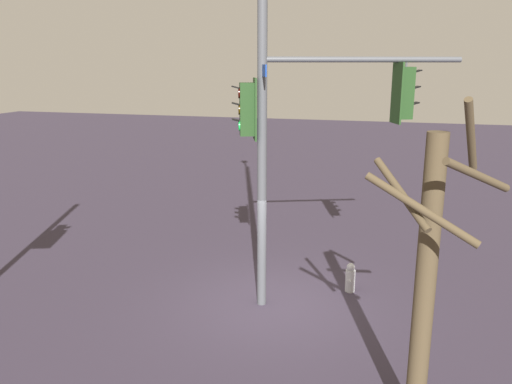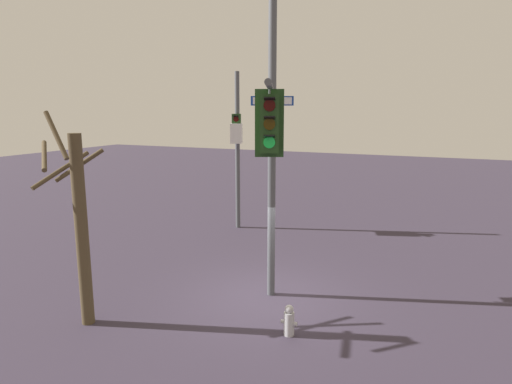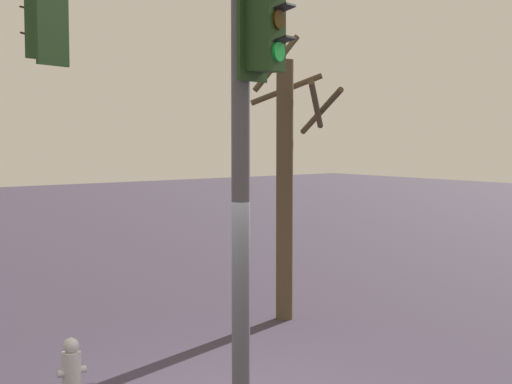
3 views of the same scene
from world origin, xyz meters
name	(u,v)px [view 3 (image 3 of 3)]	position (x,y,z in m)	size (l,w,h in m)	color
fire_hydrant	(71,368)	(-1.20, 1.68, 0.34)	(0.38, 0.24, 0.73)	#B2B2B7
bare_tree_behind_pole	(287,178)	(3.49, 3.07, 2.50)	(1.27, 1.86, 5.04)	#4C3E2A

